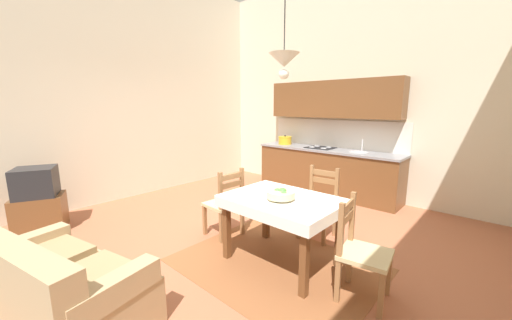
{
  "coord_description": "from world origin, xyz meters",
  "views": [
    {
      "loc": [
        2.52,
        -2.6,
        1.73
      ],
      "look_at": [
        0.05,
        0.14,
        1.03
      ],
      "focal_mm": 20.19,
      "sensor_mm": 36.0,
      "label": 1
    }
  ],
  "objects_px": {
    "fruit_bowl": "(281,194)",
    "small_couch": "(61,288)",
    "dining_chair_kitchen_side": "(319,204)",
    "tv_on_stand": "(38,201)",
    "pendant_lamp": "(284,61)",
    "dining_chair_tv_side": "(225,204)",
    "dining_table": "(282,210)",
    "dining_chair_window_side": "(361,252)",
    "kitchen_cabinetry": "(327,151)"
  },
  "relations": [
    {
      "from": "dining_chair_window_side",
      "to": "tv_on_stand",
      "type": "xyz_separation_m",
      "value": [
        -3.91,
        -1.58,
        -0.02
      ]
    },
    {
      "from": "tv_on_stand",
      "to": "fruit_bowl",
      "type": "relative_size",
      "value": 3.0
    },
    {
      "from": "dining_chair_window_side",
      "to": "small_couch",
      "type": "bearing_deg",
      "value": -130.54
    },
    {
      "from": "small_couch",
      "to": "pendant_lamp",
      "type": "xyz_separation_m",
      "value": [
        0.65,
        2.02,
        1.88
      ]
    },
    {
      "from": "tv_on_stand",
      "to": "pendant_lamp",
      "type": "relative_size",
      "value": 1.12
    },
    {
      "from": "dining_table",
      "to": "dining_chair_kitchen_side",
      "type": "relative_size",
      "value": 1.31
    },
    {
      "from": "tv_on_stand",
      "to": "small_couch",
      "type": "xyz_separation_m",
      "value": [
        2.28,
        -0.32,
        -0.12
      ]
    },
    {
      "from": "tv_on_stand",
      "to": "dining_table",
      "type": "bearing_deg",
      "value": 27.82
    },
    {
      "from": "fruit_bowl",
      "to": "small_couch",
      "type": "bearing_deg",
      "value": -112.59
    },
    {
      "from": "dining_chair_tv_side",
      "to": "small_couch",
      "type": "relative_size",
      "value": 0.61
    },
    {
      "from": "kitchen_cabinetry",
      "to": "small_couch",
      "type": "distance_m",
      "value": 4.66
    },
    {
      "from": "dining_table",
      "to": "small_couch",
      "type": "bearing_deg",
      "value": -111.02
    },
    {
      "from": "dining_chair_kitchen_side",
      "to": "fruit_bowl",
      "type": "xyz_separation_m",
      "value": [
        0.06,
        -0.92,
        0.37
      ]
    },
    {
      "from": "dining_table",
      "to": "fruit_bowl",
      "type": "relative_size",
      "value": 4.07
    },
    {
      "from": "kitchen_cabinetry",
      "to": "small_couch",
      "type": "height_order",
      "value": "kitchen_cabinetry"
    },
    {
      "from": "dining_chair_kitchen_side",
      "to": "small_couch",
      "type": "bearing_deg",
      "value": -104.34
    },
    {
      "from": "dining_chair_tv_side",
      "to": "fruit_bowl",
      "type": "relative_size",
      "value": 3.1
    },
    {
      "from": "kitchen_cabinetry",
      "to": "dining_chair_window_side",
      "type": "bearing_deg",
      "value": -56.31
    },
    {
      "from": "dining_table",
      "to": "dining_chair_window_side",
      "type": "relative_size",
      "value": 1.31
    },
    {
      "from": "dining_table",
      "to": "pendant_lamp",
      "type": "height_order",
      "value": "pendant_lamp"
    },
    {
      "from": "dining_chair_tv_side",
      "to": "fruit_bowl",
      "type": "xyz_separation_m",
      "value": [
        1.0,
        -0.1,
        0.37
      ]
    },
    {
      "from": "small_couch",
      "to": "pendant_lamp",
      "type": "relative_size",
      "value": 1.9
    },
    {
      "from": "dining_chair_tv_side",
      "to": "tv_on_stand",
      "type": "bearing_deg",
      "value": -141.6
    },
    {
      "from": "small_couch",
      "to": "dining_chair_tv_side",
      "type": "bearing_deg",
      "value": 96.69
    },
    {
      "from": "dining_chair_window_side",
      "to": "pendant_lamp",
      "type": "xyz_separation_m",
      "value": [
        -0.98,
        0.12,
        1.74
      ]
    },
    {
      "from": "dining_chair_tv_side",
      "to": "small_couch",
      "type": "distance_m",
      "value": 1.97
    },
    {
      "from": "dining_table",
      "to": "tv_on_stand",
      "type": "relative_size",
      "value": 1.36
    },
    {
      "from": "tv_on_stand",
      "to": "pendant_lamp",
      "type": "xyz_separation_m",
      "value": [
        2.93,
        1.7,
        1.76
      ]
    },
    {
      "from": "kitchen_cabinetry",
      "to": "dining_table",
      "type": "height_order",
      "value": "kitchen_cabinetry"
    },
    {
      "from": "dining_chair_tv_side",
      "to": "small_couch",
      "type": "bearing_deg",
      "value": -83.31
    },
    {
      "from": "small_couch",
      "to": "dining_table",
      "type": "bearing_deg",
      "value": 68.98
    },
    {
      "from": "tv_on_stand",
      "to": "pendant_lamp",
      "type": "distance_m",
      "value": 3.82
    },
    {
      "from": "dining_chair_window_side",
      "to": "fruit_bowl",
      "type": "distance_m",
      "value": 0.94
    },
    {
      "from": "kitchen_cabinetry",
      "to": "fruit_bowl",
      "type": "bearing_deg",
      "value": -71.05
    },
    {
      "from": "tv_on_stand",
      "to": "fruit_bowl",
      "type": "height_order",
      "value": "tv_on_stand"
    },
    {
      "from": "dining_chair_kitchen_side",
      "to": "dining_chair_window_side",
      "type": "height_order",
      "value": "same"
    },
    {
      "from": "dining_chair_window_side",
      "to": "fruit_bowl",
      "type": "bearing_deg",
      "value": -176.26
    },
    {
      "from": "fruit_bowl",
      "to": "pendant_lamp",
      "type": "relative_size",
      "value": 0.37
    },
    {
      "from": "dining_chair_tv_side",
      "to": "fruit_bowl",
      "type": "height_order",
      "value": "dining_chair_tv_side"
    },
    {
      "from": "dining_chair_kitchen_side",
      "to": "dining_chair_tv_side",
      "type": "bearing_deg",
      "value": -138.81
    },
    {
      "from": "small_couch",
      "to": "fruit_bowl",
      "type": "xyz_separation_m",
      "value": [
        0.77,
        1.85,
        0.51
      ]
    },
    {
      "from": "pendant_lamp",
      "to": "fruit_bowl",
      "type": "bearing_deg",
      "value": -55.95
    },
    {
      "from": "kitchen_cabinetry",
      "to": "dining_chair_tv_side",
      "type": "xyz_separation_m",
      "value": [
        -0.04,
        -2.67,
        -0.41
      ]
    },
    {
      "from": "dining_chair_window_side",
      "to": "kitchen_cabinetry",
      "type": "bearing_deg",
      "value": 123.69
    },
    {
      "from": "fruit_bowl",
      "to": "dining_chair_kitchen_side",
      "type": "bearing_deg",
      "value": 93.73
    },
    {
      "from": "fruit_bowl",
      "to": "kitchen_cabinetry",
      "type": "bearing_deg",
      "value": 108.95
    },
    {
      "from": "dining_chair_kitchen_side",
      "to": "tv_on_stand",
      "type": "xyz_separation_m",
      "value": [
        -2.99,
        -2.45,
        -0.02
      ]
    },
    {
      "from": "tv_on_stand",
      "to": "dining_chair_tv_side",
      "type": "bearing_deg",
      "value": 38.4
    },
    {
      "from": "dining_chair_tv_side",
      "to": "pendant_lamp",
      "type": "height_order",
      "value": "pendant_lamp"
    },
    {
      "from": "dining_chair_kitchen_side",
      "to": "dining_chair_tv_side",
      "type": "distance_m",
      "value": 1.25
    }
  ]
}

